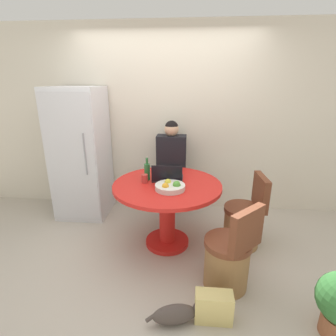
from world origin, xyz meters
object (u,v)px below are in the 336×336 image
object	(u,v)px
chair_right_side	(244,222)
laptop	(168,177)
fruit_bowl	(170,187)
bottle	(147,171)
cat	(177,314)
person_seated	(172,164)
chair_near_right_corner	(228,259)
refrigerator	(81,154)
dining_table	(167,201)
handbag	(214,307)

from	to	relation	value
chair_right_side	laptop	xyz separation A→B (m)	(-0.89, 0.05, 0.51)
fruit_bowl	bottle	bearing A→B (deg)	137.13
bottle	cat	xyz separation A→B (m)	(0.42, -1.19, -0.78)
person_seated	cat	size ratio (longest dim) A/B	2.87
chair_right_side	chair_near_right_corner	bearing A→B (deg)	-24.55
refrigerator	bottle	bearing A→B (deg)	-29.51
dining_table	person_seated	distance (m)	0.85
dining_table	fruit_bowl	xyz separation A→B (m)	(0.05, -0.16, 0.24)
fruit_bowl	bottle	xyz separation A→B (m)	(-0.29, 0.27, 0.07)
bottle	handbag	bearing A→B (deg)	-57.79
chair_right_side	laptop	world-z (taller)	laptop
dining_table	person_seated	bearing A→B (deg)	90.99
person_seated	fruit_bowl	xyz separation A→B (m)	(0.06, -0.99, 0.07)
refrigerator	chair_right_side	distance (m)	2.31
chair_near_right_corner	chair_right_side	bearing A→B (deg)	-155.45
dining_table	chair_near_right_corner	size ratio (longest dim) A/B	1.40
fruit_bowl	cat	xyz separation A→B (m)	(0.13, -0.92, -0.71)
chair_near_right_corner	laptop	xyz separation A→B (m)	(-0.63, 0.74, 0.51)
chair_right_side	fruit_bowl	distance (m)	1.00
refrigerator	dining_table	size ratio (longest dim) A/B	1.48
chair_near_right_corner	chair_right_side	world-z (taller)	same
refrigerator	bottle	world-z (taller)	refrigerator
handbag	cat	bearing A→B (deg)	-168.52
chair_near_right_corner	cat	distance (m)	0.67
refrigerator	person_seated	size ratio (longest dim) A/B	1.32
chair_near_right_corner	person_seated	bearing A→B (deg)	-111.10
refrigerator	dining_table	world-z (taller)	refrigerator
fruit_bowl	refrigerator	bearing A→B (deg)	147.16
chair_near_right_corner	person_seated	size ratio (longest dim) A/B	0.64
refrigerator	chair_right_side	bearing A→B (deg)	-16.24
person_seated	fruit_bowl	bearing A→B (deg)	93.55
cat	fruit_bowl	bearing A→B (deg)	84.51
refrigerator	laptop	bearing A→B (deg)	-24.65
dining_table	refrigerator	bearing A→B (deg)	151.51
laptop	bottle	distance (m)	0.24
dining_table	fruit_bowl	world-z (taller)	fruit_bowl
chair_right_side	person_seated	distance (m)	1.26
bottle	cat	distance (m)	1.48
chair_near_right_corner	person_seated	xyz separation A→B (m)	(-0.64, 1.46, 0.44)
person_seated	cat	bearing A→B (deg)	95.70
refrigerator	laptop	world-z (taller)	refrigerator
fruit_bowl	bottle	world-z (taller)	bottle
refrigerator	handbag	distance (m)	2.54
bottle	handbag	size ratio (longest dim) A/B	0.87
bottle	handbag	xyz separation A→B (m)	(0.71, -1.13, -0.74)
refrigerator	dining_table	bearing A→B (deg)	-28.49
dining_table	chair_near_right_corner	bearing A→B (deg)	-45.25
chair_right_side	person_seated	world-z (taller)	person_seated
dining_table	chair_right_side	xyz separation A→B (m)	(0.88, 0.06, -0.27)
chair_right_side	cat	distance (m)	1.36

